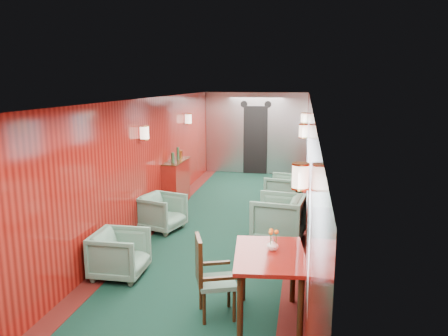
% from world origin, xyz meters
% --- Properties ---
extents(room, '(12.00, 12.10, 2.40)m').
position_xyz_m(room, '(0.00, 0.00, 1.63)').
color(room, black).
rests_on(room, ground).
extents(bulkhead, '(2.98, 0.17, 2.39)m').
position_xyz_m(bulkhead, '(0.00, 5.91, 1.18)').
color(bulkhead, silver).
rests_on(bulkhead, ground).
extents(windows_right, '(0.02, 8.60, 0.80)m').
position_xyz_m(windows_right, '(1.49, 0.25, 1.45)').
color(windows_right, '#BABDC1').
rests_on(windows_right, ground).
extents(wall_sconces, '(2.97, 7.97, 0.25)m').
position_xyz_m(wall_sconces, '(0.00, 0.57, 1.79)').
color(wall_sconces, beige).
rests_on(wall_sconces, ground).
extents(dining_table, '(0.88, 1.18, 0.82)m').
position_xyz_m(dining_table, '(1.09, -2.31, 0.69)').
color(dining_table, maroon).
rests_on(dining_table, ground).
extents(side_chair, '(0.55, 0.56, 0.98)m').
position_xyz_m(side_chair, '(0.40, -2.32, 0.53)').
color(side_chair, '#204B3D').
rests_on(side_chair, ground).
extents(credenza, '(0.35, 1.12, 1.28)m').
position_xyz_m(credenza, '(-1.34, 2.18, 0.51)').
color(credenza, maroon).
rests_on(credenza, ground).
extents(flower_vase, '(0.17, 0.17, 0.13)m').
position_xyz_m(flower_vase, '(1.11, -2.21, 0.89)').
color(flower_vase, silver).
rests_on(flower_vase, dining_table).
extents(armchair_left_near, '(0.73, 0.71, 0.65)m').
position_xyz_m(armchair_left_near, '(-1.06, -1.49, 0.33)').
color(armchair_left_near, '#204B3D').
rests_on(armchair_left_near, ground).
extents(armchair_left_far, '(0.90, 0.88, 0.66)m').
position_xyz_m(armchair_left_far, '(-1.11, 0.50, 0.33)').
color(armchair_left_far, '#204B3D').
rests_on(armchair_left_far, ground).
extents(armchair_right_near, '(0.96, 0.94, 0.78)m').
position_xyz_m(armchair_right_near, '(1.03, 0.38, 0.39)').
color(armchair_right_near, '#204B3D').
rests_on(armchair_right_near, ground).
extents(armchair_right_far, '(0.87, 0.86, 0.67)m').
position_xyz_m(armchair_right_far, '(1.00, 2.65, 0.33)').
color(armchair_right_far, '#204B3D').
rests_on(armchair_right_far, ground).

